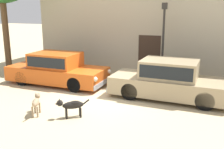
# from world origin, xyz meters

# --- Properties ---
(ground_plane) EXTENTS (80.00, 80.00, 0.00)m
(ground_plane) POSITION_xyz_m (0.00, 0.00, 0.00)
(ground_plane) COLOR tan
(parked_sedan_nearest) EXTENTS (4.68, 1.88, 1.44)m
(parked_sedan_nearest) POSITION_xyz_m (-2.66, 1.04, 0.71)
(parked_sedan_nearest) COLOR #D15619
(parked_sedan_nearest) RESTS_ON ground_plane
(parked_sedan_second) EXTENTS (4.70, 1.92, 1.49)m
(parked_sedan_second) POSITION_xyz_m (2.46, 0.85, 0.73)
(parked_sedan_second) COLOR tan
(parked_sedan_second) RESTS_ON ground_plane
(stray_dog_spotted) EXTENTS (0.47, 0.88, 0.65)m
(stray_dog_spotted) POSITION_xyz_m (-1.33, -2.34, 0.42)
(stray_dog_spotted) COLOR #997F60
(stray_dog_spotted) RESTS_ON ground_plane
(stray_dog_tan) EXTENTS (0.92, 0.73, 0.66)m
(stray_dog_tan) POSITION_xyz_m (-0.13, -2.16, 0.43)
(stray_dog_tan) COLOR black
(stray_dog_tan) RESTS_ON ground_plane
(street_lamp) EXTENTS (0.22, 0.22, 3.62)m
(street_lamp) POSITION_xyz_m (1.78, 2.92, 2.33)
(street_lamp) COLOR #2D2B28
(street_lamp) RESTS_ON ground_plane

